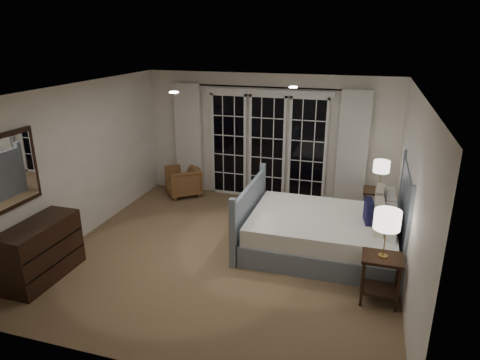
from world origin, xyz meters
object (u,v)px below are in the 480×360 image
(armchair, at_px, (183,181))
(dresser, at_px, (41,251))
(nightstand_left, at_px, (381,272))
(lamp_left, at_px, (387,220))
(bed, at_px, (326,231))
(nightstand_right, at_px, (377,202))
(lamp_right, at_px, (382,167))

(armchair, xyz_separation_m, dresser, (-0.54, -3.50, 0.11))
(nightstand_left, distance_m, dresser, 4.50)
(lamp_left, height_order, dresser, lamp_left)
(nightstand_left, bearing_deg, bed, 125.44)
(nightstand_right, distance_m, dresser, 5.37)
(lamp_left, distance_m, armchair, 4.83)
(nightstand_right, xyz_separation_m, dresser, (-4.39, -3.09, -0.03))
(bed, xyz_separation_m, lamp_left, (0.79, -1.12, 0.78))
(lamp_right, relative_size, dresser, 0.45)
(bed, distance_m, nightstand_left, 1.37)
(nightstand_left, height_order, armchair, nightstand_left)
(nightstand_right, bearing_deg, lamp_left, -88.94)
(nightstand_right, height_order, lamp_left, lamp_left)
(lamp_left, bearing_deg, nightstand_right, 91.06)
(lamp_right, height_order, armchair, lamp_right)
(nightstand_left, relative_size, nightstand_right, 0.96)
(lamp_right, relative_size, armchair, 0.79)
(bed, distance_m, armchair, 3.50)
(nightstand_right, height_order, dresser, dresser)
(bed, relative_size, lamp_right, 4.52)
(nightstand_left, height_order, lamp_left, lamp_left)
(nightstand_left, bearing_deg, nightstand_right, 91.06)
(nightstand_left, distance_m, lamp_left, 0.71)
(nightstand_right, xyz_separation_m, lamp_right, (0.00, 0.00, 0.64))
(lamp_right, xyz_separation_m, dresser, (-4.39, -3.09, -0.67))
(nightstand_right, height_order, lamp_right, lamp_right)
(lamp_right, bearing_deg, dresser, -144.88)
(nightstand_left, xyz_separation_m, lamp_left, (-0.00, 0.00, 0.71))
(bed, relative_size, lamp_left, 3.88)
(nightstand_left, bearing_deg, lamp_left, 180.00)
(armchair, distance_m, dresser, 3.54)
(bed, relative_size, nightstand_right, 3.55)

